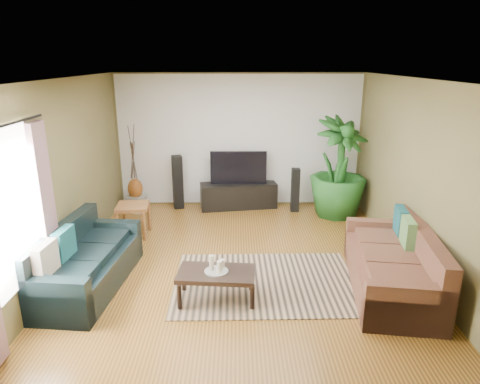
{
  "coord_description": "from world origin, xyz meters",
  "views": [
    {
      "loc": [
        -0.05,
        -5.9,
        2.95
      ],
      "look_at": [
        0.0,
        0.2,
        1.05
      ],
      "focal_mm": 32.0,
      "sensor_mm": 36.0,
      "label": 1
    }
  ],
  "objects_px": {
    "sofa_right": "(391,259)",
    "potted_plant": "(339,168)",
    "sofa_left": "(87,258)",
    "speaker_right": "(295,190)",
    "side_table": "(134,220)",
    "pedestal": "(136,203)",
    "speaker_left": "(178,182)",
    "television": "(238,168)",
    "vase": "(135,189)",
    "coffee_table": "(217,286)",
    "tv_stand": "(238,195)"
  },
  "relations": [
    {
      "from": "sofa_right",
      "to": "potted_plant",
      "type": "xyz_separation_m",
      "value": [
        -0.09,
        2.83,
        0.54
      ]
    },
    {
      "from": "sofa_left",
      "to": "potted_plant",
      "type": "distance_m",
      "value": 4.84
    },
    {
      "from": "speaker_right",
      "to": "side_table",
      "type": "relative_size",
      "value": 1.57
    },
    {
      "from": "pedestal",
      "to": "side_table",
      "type": "distance_m",
      "value": 1.28
    },
    {
      "from": "potted_plant",
      "to": "side_table",
      "type": "xyz_separation_m",
      "value": [
        -3.75,
        -0.99,
        -0.68
      ]
    },
    {
      "from": "sofa_left",
      "to": "speaker_left",
      "type": "xyz_separation_m",
      "value": [
        0.79,
        3.21,
        0.12
      ]
    },
    {
      "from": "speaker_left",
      "to": "potted_plant",
      "type": "bearing_deg",
      "value": -23.77
    },
    {
      "from": "television",
      "to": "potted_plant",
      "type": "height_order",
      "value": "potted_plant"
    },
    {
      "from": "sofa_left",
      "to": "vase",
      "type": "relative_size",
      "value": 4.8
    },
    {
      "from": "sofa_right",
      "to": "coffee_table",
      "type": "xyz_separation_m",
      "value": [
        -2.3,
        -0.27,
        -0.23
      ]
    },
    {
      "from": "sofa_right",
      "to": "television",
      "type": "distance_m",
      "value": 3.88
    },
    {
      "from": "speaker_right",
      "to": "pedestal",
      "type": "relative_size",
      "value": 2.73
    },
    {
      "from": "potted_plant",
      "to": "vase",
      "type": "distance_m",
      "value": 4.03
    },
    {
      "from": "speaker_left",
      "to": "vase",
      "type": "relative_size",
      "value": 2.65
    },
    {
      "from": "coffee_table",
      "to": "tv_stand",
      "type": "height_order",
      "value": "tv_stand"
    },
    {
      "from": "speaker_right",
      "to": "potted_plant",
      "type": "relative_size",
      "value": 0.46
    },
    {
      "from": "speaker_left",
      "to": "pedestal",
      "type": "bearing_deg",
      "value": 178.74
    },
    {
      "from": "sofa_left",
      "to": "tv_stand",
      "type": "xyz_separation_m",
      "value": [
        2.03,
        3.21,
        -0.17
      ]
    },
    {
      "from": "side_table",
      "to": "tv_stand",
      "type": "bearing_deg",
      "value": 38.58
    },
    {
      "from": "coffee_table",
      "to": "speaker_left",
      "type": "relative_size",
      "value": 0.89
    },
    {
      "from": "pedestal",
      "to": "television",
      "type": "bearing_deg",
      "value": 5.72
    },
    {
      "from": "speaker_right",
      "to": "side_table",
      "type": "distance_m",
      "value": 3.22
    },
    {
      "from": "speaker_left",
      "to": "speaker_right",
      "type": "relative_size",
      "value": 1.24
    },
    {
      "from": "coffee_table",
      "to": "speaker_right",
      "type": "height_order",
      "value": "speaker_right"
    },
    {
      "from": "television",
      "to": "pedestal",
      "type": "relative_size",
      "value": 3.52
    },
    {
      "from": "coffee_table",
      "to": "potted_plant",
      "type": "bearing_deg",
      "value": 59.29
    },
    {
      "from": "speaker_right",
      "to": "sofa_left",
      "type": "bearing_deg",
      "value": -136.54
    },
    {
      "from": "speaker_left",
      "to": "vase",
      "type": "height_order",
      "value": "speaker_left"
    },
    {
      "from": "coffee_table",
      "to": "speaker_right",
      "type": "relative_size",
      "value": 1.1
    },
    {
      "from": "sofa_right",
      "to": "speaker_right",
      "type": "xyz_separation_m",
      "value": [
        -0.87,
        3.08,
        0.02
      ]
    },
    {
      "from": "sofa_right",
      "to": "potted_plant",
      "type": "bearing_deg",
      "value": -170.07
    },
    {
      "from": "coffee_table",
      "to": "potted_plant",
      "type": "distance_m",
      "value": 3.88
    },
    {
      "from": "sofa_right",
      "to": "coffee_table",
      "type": "relative_size",
      "value": 2.2
    },
    {
      "from": "potted_plant",
      "to": "television",
      "type": "bearing_deg",
      "value": 166.24
    },
    {
      "from": "sofa_right",
      "to": "potted_plant",
      "type": "relative_size",
      "value": 1.11
    },
    {
      "from": "sofa_left",
      "to": "coffee_table",
      "type": "distance_m",
      "value": 1.79
    },
    {
      "from": "television",
      "to": "speaker_right",
      "type": "bearing_deg",
      "value": -10.87
    },
    {
      "from": "side_table",
      "to": "speaker_left",
      "type": "bearing_deg",
      "value": 68.1
    },
    {
      "from": "speaker_left",
      "to": "potted_plant",
      "type": "distance_m",
      "value": 3.22
    },
    {
      "from": "sofa_left",
      "to": "speaker_left",
      "type": "distance_m",
      "value": 3.31
    },
    {
      "from": "potted_plant",
      "to": "side_table",
      "type": "bearing_deg",
      "value": -165.23
    },
    {
      "from": "potted_plant",
      "to": "sofa_left",
      "type": "bearing_deg",
      "value": -145.21
    },
    {
      "from": "coffee_table",
      "to": "vase",
      "type": "bearing_deg",
      "value": 122.64
    },
    {
      "from": "sofa_right",
      "to": "pedestal",
      "type": "relative_size",
      "value": 6.62
    },
    {
      "from": "vase",
      "to": "side_table",
      "type": "xyz_separation_m",
      "value": [
        0.24,
        -1.25,
        -0.19
      ]
    },
    {
      "from": "vase",
      "to": "speaker_left",
      "type": "bearing_deg",
      "value": 14.05
    },
    {
      "from": "pedestal",
      "to": "vase",
      "type": "relative_size",
      "value": 0.78
    },
    {
      "from": "sofa_left",
      "to": "speaker_right",
      "type": "bearing_deg",
      "value": -41.03
    },
    {
      "from": "speaker_right",
      "to": "potted_plant",
      "type": "bearing_deg",
      "value": -17.77
    },
    {
      "from": "speaker_right",
      "to": "potted_plant",
      "type": "distance_m",
      "value": 0.97
    }
  ]
}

